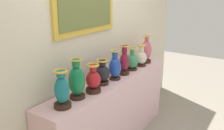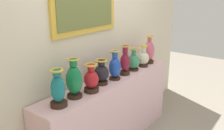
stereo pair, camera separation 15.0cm
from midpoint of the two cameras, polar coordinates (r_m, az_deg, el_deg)
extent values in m
cube|color=beige|center=(3.14, 1.39, -11.15)|extent=(2.22, 0.38, 0.93)
cube|color=beige|center=(2.96, -2.43, 6.74)|extent=(4.40, 0.10, 2.83)
cube|color=gold|center=(2.70, -4.59, 14.72)|extent=(0.99, 0.03, 0.70)
cube|color=olive|center=(2.69, -4.27, 14.72)|extent=(0.87, 0.01, 0.58)
cylinder|color=#382319|center=(2.31, -10.52, -8.99)|extent=(0.16, 0.16, 0.04)
ellipsoid|color=#19727A|center=(2.25, -10.73, -5.58)|extent=(0.13, 0.13, 0.26)
cylinder|color=#19727A|center=(2.20, -10.95, -1.88)|extent=(0.07, 0.07, 0.05)
torus|color=gold|center=(2.19, -10.99, -1.25)|extent=(0.13, 0.13, 0.02)
cylinder|color=#382319|center=(2.47, -7.00, -7.16)|extent=(0.15, 0.15, 0.03)
ellipsoid|color=#14723D|center=(2.41, -7.15, -3.60)|extent=(0.16, 0.16, 0.29)
cylinder|color=#14723D|center=(2.35, -7.31, 0.54)|extent=(0.07, 0.07, 0.07)
torus|color=gold|center=(2.34, -7.34, 1.34)|extent=(0.11, 0.11, 0.01)
cylinder|color=#382319|center=(2.58, -3.18, -5.79)|extent=(0.16, 0.16, 0.04)
ellipsoid|color=red|center=(2.54, -3.22, -3.38)|extent=(0.15, 0.15, 0.19)
cylinder|color=red|center=(2.50, -3.27, -0.67)|extent=(0.07, 0.07, 0.06)
torus|color=gold|center=(2.49, -3.28, 0.04)|extent=(0.13, 0.13, 0.02)
cylinder|color=#382319|center=(2.78, -0.91, -4.12)|extent=(0.14, 0.14, 0.04)
ellipsoid|color=black|center=(2.74, -0.92, -1.95)|extent=(0.17, 0.17, 0.18)
cylinder|color=black|center=(2.70, -0.93, 0.49)|extent=(0.08, 0.08, 0.06)
torus|color=gold|center=(2.69, -0.94, 1.08)|extent=(0.13, 0.13, 0.02)
cylinder|color=#382319|center=(2.93, 2.14, -3.12)|extent=(0.13, 0.13, 0.03)
ellipsoid|color=#1E47B2|center=(2.89, 2.17, -0.61)|extent=(0.15, 0.15, 0.24)
cylinder|color=#1E47B2|center=(2.84, 2.21, 2.50)|extent=(0.07, 0.07, 0.08)
torus|color=gold|center=(2.83, 2.22, 3.30)|extent=(0.11, 0.11, 0.02)
cylinder|color=#382319|center=(3.09, 4.41, -1.85)|extent=(0.13, 0.13, 0.04)
ellipsoid|color=maroon|center=(3.05, 4.47, 0.64)|extent=(0.12, 0.12, 0.24)
cylinder|color=maroon|center=(3.01, 4.54, 3.62)|extent=(0.07, 0.07, 0.09)
torus|color=gold|center=(3.00, 4.56, 4.46)|extent=(0.12, 0.12, 0.01)
cylinder|color=#382319|center=(3.27, 6.34, -0.98)|extent=(0.14, 0.14, 0.03)
ellipsoid|color=#388C60|center=(3.24, 6.40, 0.84)|extent=(0.16, 0.16, 0.19)
cylinder|color=#388C60|center=(3.21, 6.48, 3.14)|extent=(0.06, 0.06, 0.08)
torus|color=gold|center=(3.20, 6.51, 3.84)|extent=(0.12, 0.12, 0.02)
cylinder|color=#382319|center=(3.45, 8.58, -0.08)|extent=(0.13, 0.13, 0.03)
ellipsoid|color=beige|center=(3.42, 8.66, 1.63)|extent=(0.16, 0.16, 0.18)
cylinder|color=beige|center=(3.38, 8.76, 3.80)|extent=(0.06, 0.06, 0.08)
torus|color=gold|center=(3.37, 8.79, 4.49)|extent=(0.11, 0.11, 0.02)
cylinder|color=#382319|center=(3.62, 9.78, 0.81)|extent=(0.15, 0.15, 0.04)
ellipsoid|color=#CC5972|center=(3.58, 9.91, 3.31)|extent=(0.16, 0.16, 0.28)
cylinder|color=#CC5972|center=(3.54, 10.06, 6.06)|extent=(0.06, 0.06, 0.07)
torus|color=gold|center=(3.54, 10.08, 6.60)|extent=(0.11, 0.11, 0.02)
camera|label=1|loc=(0.08, -88.51, 0.46)|focal=38.92mm
camera|label=2|loc=(0.08, 91.49, -0.46)|focal=38.92mm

